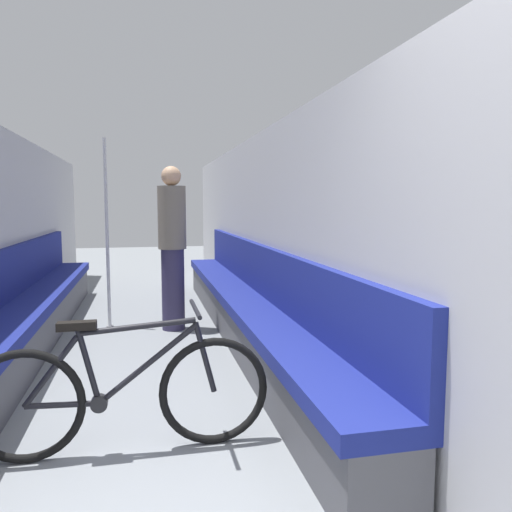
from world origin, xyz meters
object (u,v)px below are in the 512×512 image
Objects in this scene: bench_seat_row_left at (25,319)px; passenger_standing at (172,246)px; grab_pole_near at (107,237)px; bicycle at (122,394)px; bench_seat_row_right at (245,309)px.

passenger_standing is at bearing 23.05° from bench_seat_row_left.
bicycle is at bearing -85.00° from grab_pole_near.
bench_seat_row_right is 3.84× the size of bicycle.
passenger_standing reaches higher than bench_seat_row_left.
passenger_standing is (0.69, -0.26, -0.09)m from grab_pole_near.
grab_pole_near reaches higher than passenger_standing.
bicycle is 3.04m from grab_pole_near.
bench_seat_row_right is 3.52× the size of passenger_standing.
grab_pole_near is at bearing 148.26° from bench_seat_row_right.
bicycle is at bearing 155.55° from passenger_standing.
bench_seat_row_left is 2.31m from bicycle.
bicycle is 0.78× the size of grab_pole_near.
passenger_standing reaches higher than bicycle.
passenger_standing is (1.38, 0.59, 0.60)m from bench_seat_row_left.
bench_seat_row_right is 1.08m from passenger_standing.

